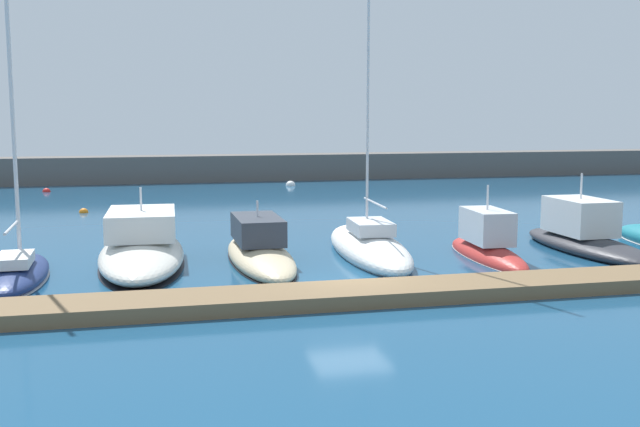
{
  "coord_description": "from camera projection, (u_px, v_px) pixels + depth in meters",
  "views": [
    {
      "loc": [
        -6.31,
        -22.93,
        5.6
      ],
      "look_at": [
        0.14,
        4.82,
        1.77
      ],
      "focal_mm": 42.22,
      "sensor_mm": 36.0,
      "label": 1
    }
  ],
  "objects": [
    {
      "name": "motorboat_ivory_third",
      "position": [
        142.0,
        248.0,
        28.15
      ],
      "size": [
        3.41,
        9.84,
        3.06
      ],
      "rotation": [
        0.0,
        0.0,
        1.54
      ],
      "color": "silver",
      "rests_on": "ground_plane"
    },
    {
      "name": "mooring_buoy_white",
      "position": [
        291.0,
        186.0,
        58.08
      ],
      "size": [
        0.76,
        0.76,
        0.76
      ],
      "primitive_type": "sphere",
      "color": "white",
      "rests_on": "ground_plane"
    },
    {
      "name": "motorboat_sand_fourth",
      "position": [
        259.0,
        251.0,
        28.41
      ],
      "size": [
        2.3,
        8.66,
        2.59
      ],
      "rotation": [
        0.0,
        0.0,
        1.58
      ],
      "color": "beige",
      "rests_on": "ground_plane"
    },
    {
      "name": "mooring_buoy_red",
      "position": [
        47.0,
        192.0,
        53.51
      ],
      "size": [
        0.56,
        0.56,
        0.56
      ],
      "primitive_type": "sphere",
      "color": "red",
      "rests_on": "ground_plane"
    },
    {
      "name": "breakwater_seawall",
      "position": [
        224.0,
        168.0,
        62.07
      ],
      "size": [
        108.0,
        2.8,
        2.14
      ],
      "primitive_type": "cube",
      "color": "#5B5651",
      "rests_on": "ground_plane"
    },
    {
      "name": "sailboat_white_fifth",
      "position": [
        369.0,
        246.0,
        29.7
      ],
      "size": [
        2.94,
        9.47,
        15.87
      ],
      "rotation": [
        0.0,
        0.0,
        1.52
      ],
      "color": "white",
      "rests_on": "ground_plane"
    },
    {
      "name": "mooring_buoy_orange",
      "position": [
        84.0,
        213.0,
        42.39
      ],
      "size": [
        0.52,
        0.52,
        0.52
      ],
      "primitive_type": "sphere",
      "color": "orange",
      "rests_on": "ground_plane"
    },
    {
      "name": "motorboat_charcoal_seventh",
      "position": [
        584.0,
        235.0,
        30.77
      ],
      "size": [
        2.49,
        8.17,
        3.35
      ],
      "rotation": [
        0.0,
        0.0,
        1.58
      ],
      "color": "#2D2D33",
      "rests_on": "ground_plane"
    },
    {
      "name": "sailboat_navy_second",
      "position": [
        18.0,
        271.0,
        25.33
      ],
      "size": [
        2.09,
        6.49,
        12.13
      ],
      "rotation": [
        0.0,
        0.0,
        1.59
      ],
      "color": "navy",
      "rests_on": "ground_plane"
    },
    {
      "name": "motorboat_red_sixth",
      "position": [
        487.0,
        247.0,
        29.18
      ],
      "size": [
        2.0,
        6.79,
        3.27
      ],
      "rotation": [
        0.0,
        0.0,
        1.51
      ],
      "color": "#B72D28",
      "rests_on": "ground_plane"
    },
    {
      "name": "ground_plane",
      "position": [
        350.0,
        287.0,
        24.3
      ],
      "size": [
        120.0,
        120.0,
        0.0
      ],
      "primitive_type": "plane",
      "color": "navy"
    },
    {
      "name": "dock_pier",
      "position": [
        365.0,
        294.0,
        22.53
      ],
      "size": [
        35.52,
        2.16,
        0.43
      ],
      "primitive_type": "cube",
      "color": "brown",
      "rests_on": "ground_plane"
    }
  ]
}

